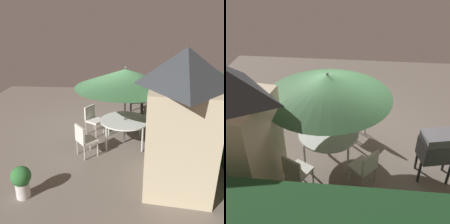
{
  "view_description": "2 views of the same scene",
  "coord_description": "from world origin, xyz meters",
  "views": [
    {
      "loc": [
        7.44,
        0.63,
        3.54
      ],
      "look_at": [
        0.37,
        0.24,
        0.86
      ],
      "focal_mm": 40.72,
      "sensor_mm": 36.0,
      "label": 1
    },
    {
      "loc": [
        -0.07,
        5.74,
        4.71
      ],
      "look_at": [
        0.5,
        0.09,
        0.97
      ],
      "focal_mm": 44.51,
      "sensor_mm": 36.0,
      "label": 2
    }
  ],
  "objects": [
    {
      "name": "bbq_grill",
      "position": [
        -1.71,
        1.05,
        0.85
      ],
      "size": [
        0.79,
        0.64,
        1.2
      ],
      "color": "#47474C",
      "rests_on": "ground"
    },
    {
      "name": "patio_table",
      "position": [
        0.67,
        0.62,
        0.69
      ],
      "size": [
        1.42,
        1.42,
        0.74
      ],
      "color": "white",
      "rests_on": "ground"
    },
    {
      "name": "chair_toward_house",
      "position": [
        -0.22,
        1.42,
        0.52
      ],
      "size": [
        0.65,
        0.65,
        0.9
      ],
      "color": "silver",
      "rests_on": "ground"
    },
    {
      "name": "potted_plant_by_shed",
      "position": [
        3.21,
        -1.46,
        0.41
      ],
      "size": [
        0.41,
        0.41,
        0.71
      ],
      "color": "silver",
      "rests_on": "ground"
    },
    {
      "name": "patio_umbrella",
      "position": [
        0.67,
        0.62,
        1.96
      ],
      "size": [
        2.78,
        2.78,
        2.28
      ],
      "color": "#4C4C51",
      "rests_on": "ground"
    },
    {
      "name": "chair_far_side",
      "position": [
        1.49,
        -0.44,
        0.52
      ],
      "size": [
        0.65,
        0.65,
        0.9
      ],
      "color": "silver",
      "rests_on": "ground"
    },
    {
      "name": "ground_plane",
      "position": [
        0.0,
        0.0,
        0.0
      ],
      "size": [
        11.0,
        11.0,
        0.0
      ],
      "primitive_type": "plane",
      "color": "#6B6056"
    },
    {
      "name": "chair_near_shed",
      "position": [
        0.03,
        -0.39,
        0.52
      ],
      "size": [
        0.64,
        0.64,
        0.9
      ],
      "color": "silver",
      "rests_on": "ground"
    },
    {
      "name": "chair_toward_hedge",
      "position": [
        1.21,
        1.7,
        0.52
      ],
      "size": [
        0.62,
        0.62,
        0.9
      ],
      "color": "silver",
      "rests_on": "ground"
    }
  ]
}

